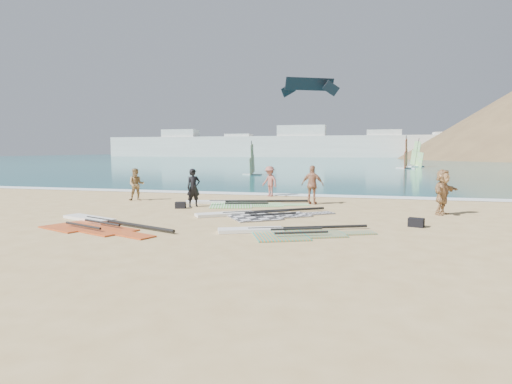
% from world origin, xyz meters
% --- Properties ---
extents(ground, '(300.00, 300.00, 0.00)m').
position_xyz_m(ground, '(0.00, 0.00, 0.00)').
color(ground, tan).
rests_on(ground, ground).
extents(sea, '(300.00, 240.00, 0.06)m').
position_xyz_m(sea, '(0.00, 132.00, 0.00)').
color(sea, '#0D4F60').
rests_on(sea, ground).
extents(surf_line, '(300.00, 1.20, 0.04)m').
position_xyz_m(surf_line, '(0.00, 12.30, 0.00)').
color(surf_line, white).
rests_on(surf_line, ground).
extents(far_town, '(160.00, 8.00, 12.00)m').
position_xyz_m(far_town, '(-15.72, 150.00, 4.49)').
color(far_town, white).
rests_on(far_town, ground).
extents(rig_grey, '(5.71, 4.35, 0.20)m').
position_xyz_m(rig_grey, '(-0.50, 3.91, 0.05)').
color(rig_grey, black).
rests_on(rig_grey, ground).
extents(rig_green, '(6.51, 3.55, 0.20)m').
position_xyz_m(rig_green, '(-2.41, 7.37, 0.05)').
color(rig_green, '#3ED22D').
rests_on(rig_green, ground).
extents(rig_orange, '(5.27, 3.25, 0.20)m').
position_xyz_m(rig_orange, '(1.34, 0.42, 0.05)').
color(rig_orange, orange).
rests_on(rig_orange, ground).
extents(rig_red, '(5.81, 3.71, 0.20)m').
position_xyz_m(rig_red, '(-5.64, 0.26, 0.05)').
color(rig_red, '#B83E1C').
rests_on(rig_red, ground).
extents(gear_bag_near, '(0.56, 0.46, 0.31)m').
position_xyz_m(gear_bag_near, '(-4.55, 5.27, 0.15)').
color(gear_bag_near, black).
rests_on(gear_bag_near, ground).
extents(gear_bag_far, '(0.61, 0.51, 0.32)m').
position_xyz_m(gear_bag_far, '(5.75, 2.85, 0.16)').
color(gear_bag_far, black).
rests_on(gear_bag_far, ground).
extents(person_wetsuit, '(0.80, 0.79, 1.86)m').
position_xyz_m(person_wetsuit, '(-4.15, 5.93, 0.93)').
color(person_wetsuit, black).
rests_on(person_wetsuit, ground).
extents(beachgoer_left, '(1.06, 0.96, 1.77)m').
position_xyz_m(beachgoer_left, '(-8.22, 7.61, 0.88)').
color(beachgoer_left, '#98784A').
rests_on(beachgoer_left, ground).
extents(beachgoer_mid, '(1.34, 1.22, 1.80)m').
position_xyz_m(beachgoer_mid, '(-1.60, 11.50, 0.90)').
color(beachgoer_mid, '#9B574C').
rests_on(beachgoer_mid, ground).
extents(beachgoer_back, '(1.23, 0.68, 1.99)m').
position_xyz_m(beachgoer_back, '(1.33, 8.37, 0.99)').
color(beachgoer_back, '#AD7253').
rests_on(beachgoer_back, ground).
extents(beachgoer_right, '(1.47, 1.83, 1.95)m').
position_xyz_m(beachgoer_right, '(7.15, 6.21, 0.98)').
color(beachgoer_right, tan).
rests_on(beachgoer_right, ground).
extents(windsurfer_left, '(2.10, 2.54, 3.79)m').
position_xyz_m(windsurfer_left, '(-8.10, 31.80, 1.15)').
color(windsurfer_left, white).
rests_on(windsurfer_left, ground).
extents(windsurfer_centre, '(2.80, 3.23, 4.91)m').
position_xyz_m(windsurfer_centre, '(9.63, 53.14, 1.39)').
color(windsurfer_centre, white).
rests_on(windsurfer_centre, ground).
extents(windsurfer_right, '(2.57, 2.68, 4.71)m').
position_xyz_m(windsurfer_right, '(11.94, 60.49, 1.35)').
color(windsurfer_right, white).
rests_on(windsurfer_right, ground).
extents(kitesurf_kite, '(7.51, 4.13, 2.61)m').
position_xyz_m(kitesurf_kite, '(-3.94, 47.36, 11.71)').
color(kitesurf_kite, black).
rests_on(kitesurf_kite, ground).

